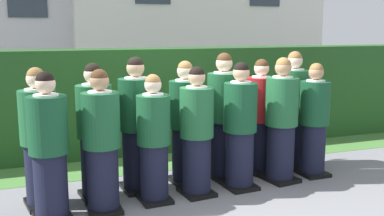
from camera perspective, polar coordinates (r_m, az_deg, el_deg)
ground_plane at (r=5.69m, az=0.79°, el=-10.84°), size 60.00×60.00×0.00m
student_front_row_0 at (r=4.97m, az=-17.75°, el=-5.20°), size 0.44×0.54×1.60m
student_front_row_1 at (r=5.06m, az=-11.43°, el=-4.64°), size 0.42×0.47×1.61m
student_front_row_2 at (r=5.28m, az=-4.89°, el=-4.34°), size 0.40×0.46×1.52m
student_front_row_3 at (r=5.47m, az=0.58°, el=-3.42°), size 0.42×0.52×1.59m
student_front_row_4 at (r=5.72m, az=6.14°, el=-2.69°), size 0.42×0.49×1.63m
student_front_row_5 at (r=6.07m, az=11.31°, el=-1.89°), size 0.46×0.53×1.67m
student_front_row_6 at (r=6.44m, az=15.26°, el=-1.79°), size 0.41×0.46×1.58m
student_rear_row_0 at (r=5.40m, az=-18.86°, el=-4.03°), size 0.44×0.54×1.61m
student_rear_row_1 at (r=5.48m, az=-12.23°, el=-3.35°), size 0.44×0.52×1.64m
student_rear_row_2 at (r=5.66m, az=-7.06°, el=-2.50°), size 0.44×0.51×1.70m
student_rear_row_3 at (r=5.89m, az=-0.86°, el=-2.27°), size 0.43×0.54×1.63m
student_rear_row_4 at (r=6.11m, az=4.03°, el=-1.41°), size 0.45×0.56×1.72m
student_in_red_blazer at (r=6.42m, az=8.68°, el=-1.38°), size 0.42×0.48×1.62m
student_rear_row_6 at (r=6.79m, az=12.73°, el=-0.50°), size 0.45×0.55×1.72m
hedge at (r=7.55m, az=-5.18°, el=1.05°), size 11.60×0.70×1.72m
lawn_strip at (r=6.99m, az=-3.39°, el=-6.85°), size 11.60×0.90×0.01m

